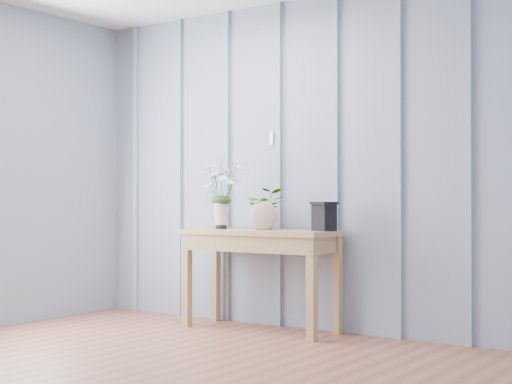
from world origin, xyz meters
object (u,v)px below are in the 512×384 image
Objects in this scene: sideboard at (260,245)px; felt_disc_vessel at (264,216)px; carved_box at (324,216)px; daisy_vase at (221,183)px.

felt_disc_vessel is (0.08, -0.06, 0.22)m from sideboard.
carved_box is at bearing 3.80° from sideboard.
daisy_vase is 2.70× the size of felt_disc_vessel.
felt_disc_vessel is 0.46m from carved_box.
sideboard is 5.79× the size of felt_disc_vessel.
daisy_vase is 2.69× the size of carved_box.
daisy_vase is at bearing 152.60° from felt_disc_vessel.
felt_disc_vessel is at bearing -167.44° from carved_box.
daisy_vase is (-0.32, -0.06, 0.46)m from sideboard.
felt_disc_vessel reaches higher than sideboard.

